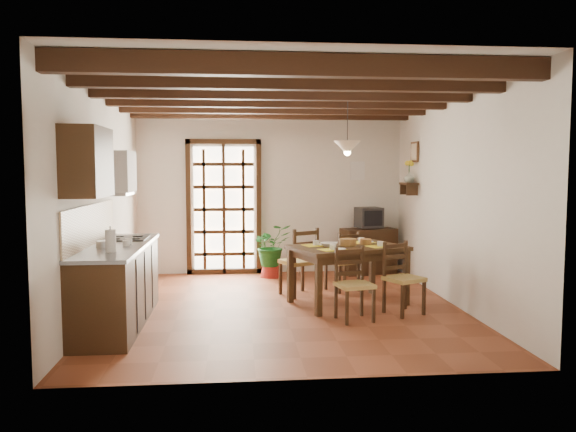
{
  "coord_description": "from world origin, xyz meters",
  "views": [
    {
      "loc": [
        -0.6,
        -7.09,
        1.78
      ],
      "look_at": [
        0.1,
        0.4,
        1.15
      ],
      "focal_mm": 35.0,
      "sensor_mm": 36.0,
      "label": 1
    }
  ],
  "objects": [
    {
      "name": "wall_shelf",
      "position": [
        2.14,
        1.6,
        1.51
      ],
      "size": [
        0.2,
        0.42,
        0.2
      ],
      "color": "black",
      "rests_on": "room_shell"
    },
    {
      "name": "french_door",
      "position": [
        -0.8,
        2.45,
        1.18
      ],
      "size": [
        1.26,
        0.11,
        2.32
      ],
      "color": "white",
      "rests_on": "ground_plane"
    },
    {
      "name": "framed_picture",
      "position": [
        2.22,
        1.6,
        2.05
      ],
      "size": [
        0.03,
        0.32,
        0.32
      ],
      "color": "brown",
      "rests_on": "room_shell"
    },
    {
      "name": "range_hood",
      "position": [
        -2.05,
        -0.05,
        1.73
      ],
      "size": [
        0.38,
        0.6,
        0.54
      ],
      "color": "white",
      "rests_on": "room_shell"
    },
    {
      "name": "chair_far_left",
      "position": [
        0.29,
        0.68,
        0.3
      ],
      "size": [
        0.59,
        0.58,
        0.96
      ],
      "rotation": [
        0.0,
        0.0,
        3.62
      ],
      "color": "#AB8F48",
      "rests_on": "ground_plane"
    },
    {
      "name": "upper_cabinet",
      "position": [
        -2.08,
        -1.3,
        1.85
      ],
      "size": [
        0.35,
        0.8,
        0.7
      ],
      "primitive_type": "cube",
      "color": "black",
      "rests_on": "room_shell"
    },
    {
      "name": "counter_items",
      "position": [
        -1.95,
        -0.51,
        0.96
      ],
      "size": [
        0.5,
        1.43,
        0.25
      ],
      "color": "black",
      "rests_on": "kitchen_counter"
    },
    {
      "name": "table_setting",
      "position": [
        0.87,
        0.12,
        0.82
      ],
      "size": [
        1.04,
        0.69,
        0.1
      ],
      "rotation": [
        0.0,
        0.0,
        0.35
      ],
      "color": "yellow",
      "rests_on": "dining_table"
    },
    {
      "name": "crt_tv",
      "position": [
        1.65,
        2.22,
        0.96
      ],
      "size": [
        0.46,
        0.43,
        0.34
      ],
      "rotation": [
        0.0,
        0.0,
        0.19
      ],
      "color": "black",
      "rests_on": "sideboard"
    },
    {
      "name": "pendant_lamp",
      "position": [
        0.87,
        0.22,
        2.08
      ],
      "size": [
        0.36,
        0.36,
        0.84
      ],
      "color": "black",
      "rests_on": "room_shell"
    },
    {
      "name": "potted_plant",
      "position": [
        -0.02,
        2.08,
        0.57
      ],
      "size": [
        2.01,
        1.88,
        1.81
      ],
      "primitive_type": "imported",
      "rotation": [
        0.0,
        0.0,
        0.37
      ],
      "color": "#144C19",
      "rests_on": "ground_plane"
    },
    {
      "name": "table_bowl",
      "position": [
        0.61,
        0.08,
        0.8
      ],
      "size": [
        0.28,
        0.28,
        0.05
      ],
      "primitive_type": "imported",
      "rotation": [
        0.0,
        0.0,
        -0.38
      ],
      "color": "white",
      "rests_on": "dining_table"
    },
    {
      "name": "kitchen_counter",
      "position": [
        -1.96,
        -0.6,
        0.47
      ],
      "size": [
        0.64,
        2.25,
        1.38
      ],
      "color": "black",
      "rests_on": "ground_plane"
    },
    {
      "name": "ceiling_beams",
      "position": [
        0.0,
        0.0,
        2.69
      ],
      "size": [
        4.5,
        4.34,
        0.2
      ],
      "color": "black",
      "rests_on": "room_shell"
    },
    {
      "name": "shelf_flowers",
      "position": [
        2.14,
        1.6,
        1.86
      ],
      "size": [
        0.14,
        0.14,
        0.36
      ],
      "color": "yellow",
      "rests_on": "shelf_vase"
    },
    {
      "name": "shelf_vase",
      "position": [
        2.14,
        1.6,
        1.65
      ],
      "size": [
        0.15,
        0.15,
        0.15
      ],
      "primitive_type": "imported",
      "color": "#B2BFB2",
      "rests_on": "wall_shelf"
    },
    {
      "name": "chair_far_right",
      "position": [
        0.95,
        0.92,
        0.27
      ],
      "size": [
        0.53,
        0.52,
        0.87
      ],
      "rotation": [
        0.0,
        0.0,
        3.6
      ],
      "color": "#AB8F48",
      "rests_on": "ground_plane"
    },
    {
      "name": "plant_pot",
      "position": [
        -0.02,
        2.08,
        0.11
      ],
      "size": [
        0.38,
        0.38,
        0.23
      ],
      "primitive_type": "cone",
      "color": "maroon",
      "rests_on": "ground_plane"
    },
    {
      "name": "chair_near_left",
      "position": [
        0.78,
        -0.69,
        0.27
      ],
      "size": [
        0.47,
        0.45,
        0.85
      ],
      "rotation": [
        0.0,
        0.0,
        0.22
      ],
      "color": "#AB8F48",
      "rests_on": "ground_plane"
    },
    {
      "name": "chair_near_right",
      "position": [
        1.45,
        -0.45,
        0.28
      ],
      "size": [
        0.54,
        0.53,
        0.88
      ],
      "rotation": [
        0.0,
        0.0,
        0.45
      ],
      "color": "#AB8F48",
      "rests_on": "ground_plane"
    },
    {
      "name": "ground_plane",
      "position": [
        0.0,
        0.0,
        0.0
      ],
      "size": [
        5.0,
        5.0,
        0.0
      ],
      "primitive_type": "plane",
      "color": "brown"
    },
    {
      "name": "fuse_box",
      "position": [
        1.5,
        2.48,
        1.75
      ],
      "size": [
        0.25,
        0.03,
        0.32
      ],
      "primitive_type": "cube",
      "color": "white",
      "rests_on": "room_shell"
    },
    {
      "name": "room_shell",
      "position": [
        0.0,
        0.0,
        1.82
      ],
      "size": [
        4.52,
        5.02,
        2.81
      ],
      "color": "silver",
      "rests_on": "ground_plane"
    },
    {
      "name": "dining_table",
      "position": [
        0.87,
        0.12,
        0.67
      ],
      "size": [
        1.65,
        1.34,
        0.77
      ],
      "rotation": [
        0.0,
        0.0,
        0.35
      ],
      "color": "#372311",
      "rests_on": "ground_plane"
    },
    {
      "name": "sideboard",
      "position": [
        1.65,
        2.23,
        0.39
      ],
      "size": [
        0.98,
        0.6,
        0.77
      ],
      "primitive_type": "cube",
      "rotation": [
        0.0,
        0.0,
        0.23
      ],
      "color": "black",
      "rests_on": "ground_plane"
    }
  ]
}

